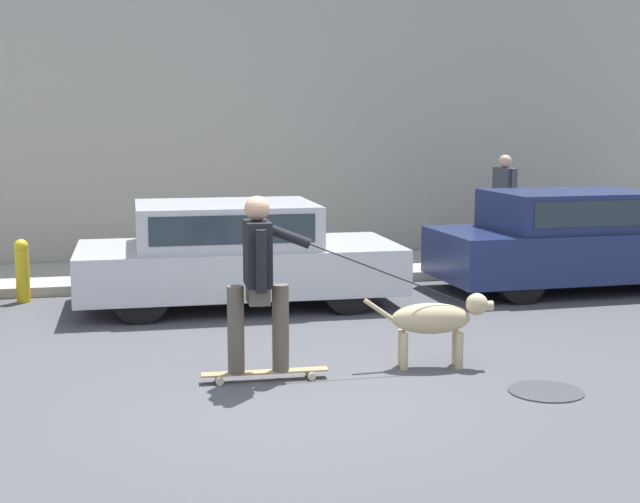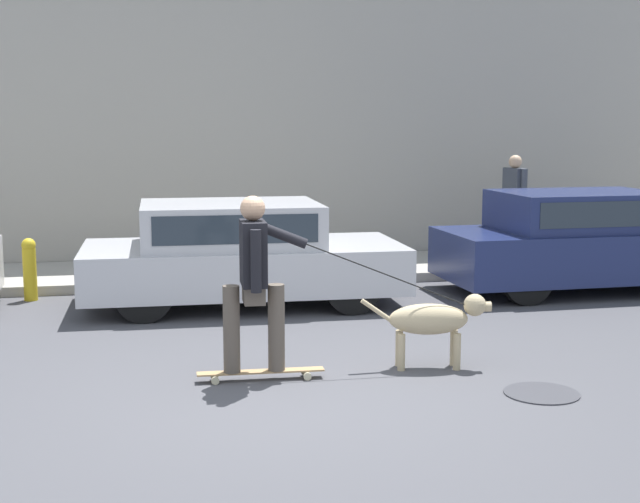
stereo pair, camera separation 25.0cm
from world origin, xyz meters
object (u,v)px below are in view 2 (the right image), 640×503
Objects in this scene: fire_hydrant at (30,268)px; parked_car_1 at (240,254)px; skateboarder at (255,277)px; dog at (434,320)px; pedestrian_with_bag at (515,201)px; parked_car_2 at (585,243)px.

parked_car_1 is at bearing -16.82° from fire_hydrant.
fire_hydrant is (-2.59, 0.78, -0.21)m from parked_car_1.
skateboarder is at bearing -60.14° from fire_hydrant.
dog is 0.47× the size of skateboarder.
fire_hydrant is at bearing -1.45° from pedestrian_with_bag.
skateboarder reaches higher than dog.
fire_hydrant is (-7.25, 0.79, -0.23)m from parked_car_2.
pedestrian_with_bag is at bearing 50.96° from skateboarder.
pedestrian_with_bag is (3.17, 5.44, 0.58)m from dog.
parked_car_2 is 4.95× the size of fire_hydrant.
parked_car_1 is at bearing 88.18° from skateboarder.
parked_car_1 is 4.66m from parked_car_2.
parked_car_1 is 2.72m from fire_hydrant.
parked_car_1 is 4.93× the size of fire_hydrant.
parked_car_1 is 5.11m from pedestrian_with_bag.
parked_car_1 is 3.29× the size of dog.
skateboarder is (-4.89, -3.32, 0.27)m from parked_car_2.
dog is 6.32m from pedestrian_with_bag.
skateboarder is 4.77m from fire_hydrant.
pedestrian_with_bag reaches higher than parked_car_1.
dog is (-3.23, -3.25, -0.20)m from parked_car_2.
pedestrian_with_bag reaches higher than parked_car_2.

